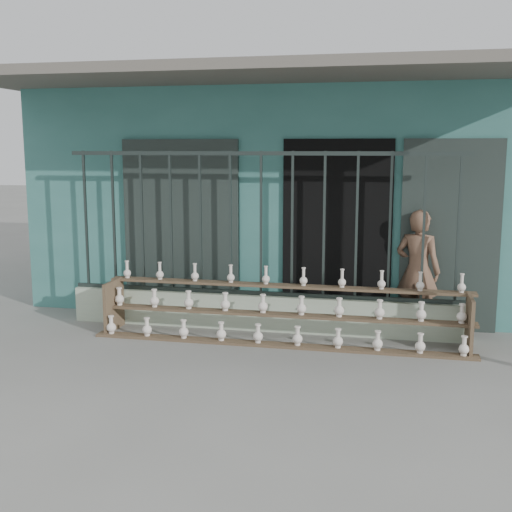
# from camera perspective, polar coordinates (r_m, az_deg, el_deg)

# --- Properties ---
(ground) EXTENTS (60.00, 60.00, 0.00)m
(ground) POSITION_cam_1_polar(r_m,az_deg,el_deg) (7.01, -1.71, -9.43)
(ground) COLOR slate
(workshop_building) EXTENTS (7.40, 6.60, 3.21)m
(workshop_building) POSITION_cam_1_polar(r_m,az_deg,el_deg) (10.81, 3.58, 6.03)
(workshop_building) COLOR #346E68
(workshop_building) RESTS_ON ground
(parapet_wall) EXTENTS (5.00, 0.20, 0.45)m
(parapet_wall) POSITION_cam_1_polar(r_m,az_deg,el_deg) (8.16, 0.44, -5.03)
(parapet_wall) COLOR #AFC2A6
(parapet_wall) RESTS_ON ground
(security_fence) EXTENTS (5.00, 0.04, 1.80)m
(security_fence) POSITION_cam_1_polar(r_m,az_deg,el_deg) (7.96, 0.45, 2.83)
(security_fence) COLOR #283330
(security_fence) RESTS_ON parapet_wall
(shelf_rack) EXTENTS (4.50, 0.68, 0.85)m
(shelf_rack) POSITION_cam_1_polar(r_m,az_deg,el_deg) (7.68, 2.27, -4.96)
(shelf_rack) COLOR brown
(shelf_rack) RESTS_ON ground
(elderly_woman) EXTENTS (0.65, 0.53, 1.54)m
(elderly_woman) POSITION_cam_1_polar(r_m,az_deg,el_deg) (8.24, 14.18, -1.30)
(elderly_woman) COLOR brown
(elderly_woman) RESTS_ON ground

